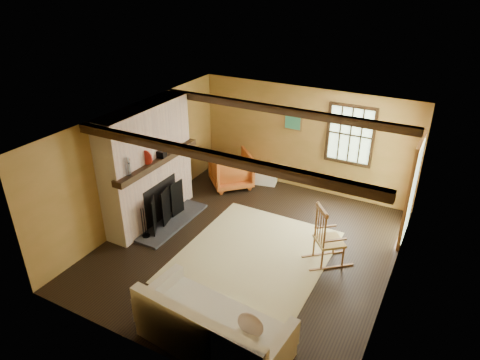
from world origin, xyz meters
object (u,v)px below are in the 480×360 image
Objects in this scene: laundry_basket at (266,177)px; fireplace at (149,170)px; sofa at (212,331)px; armchair at (231,169)px; rocking_chair at (327,239)px.

fireplace is at bearing -118.54° from laundry_basket.
sofa is 4.39× the size of laundry_basket.
laundry_basket is at bearing 172.38° from armchair.
sofa is (-0.77, -2.57, -0.17)m from rocking_chair.
sofa is 5.08m from laundry_basket.
armchair is (0.71, 2.03, -0.69)m from fireplace.
fireplace is 4.80× the size of laundry_basket.
laundry_basket is at bearing 111.86° from sofa.
fireplace is 2.26m from armchair.
armchair is at bearing -142.54° from laundry_basket.
fireplace is 2.62× the size of armchair.
armchair reaches higher than laundry_basket.
sofa is at bearing 122.99° from rocking_chair.
laundry_basket is 0.90m from armchair.
fireplace is 3.06m from laundry_basket.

